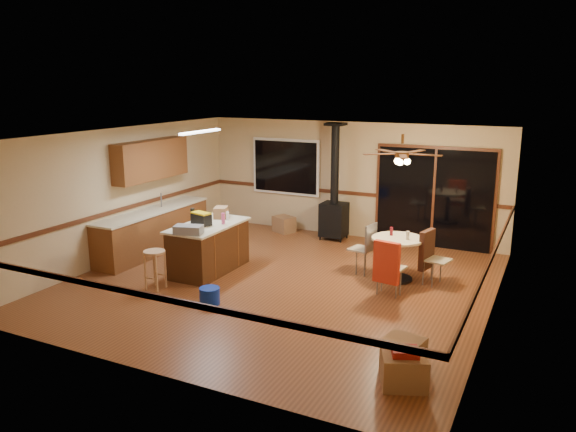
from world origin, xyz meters
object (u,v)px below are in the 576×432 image
Objects in this scene: blue_bucket at (210,296)px; wood_stove at (334,207)px; bar_stool at (155,270)px; dining_table at (397,251)px; toolbox_grey at (188,230)px; chair_left at (367,243)px; toolbox_black at (201,219)px; box_under_window at (284,224)px; chair_right at (428,250)px; box_corner_b at (404,352)px; kitchen_island at (209,247)px; box_corner_a at (404,370)px; chair_near at (387,262)px.

wood_stove is at bearing 85.06° from blue_bucket.
dining_table is (3.58, 2.25, 0.19)m from bar_stool.
toolbox_grey is 0.71× the size of bar_stool.
bar_stool is 1.31× the size of chair_left.
dining_table is at bearing 18.95° from toolbox_black.
box_under_window is at bearing 90.80° from toolbox_grey.
chair_left is at bearing 35.32° from toolbox_grey.
toolbox_grey is at bearing -108.00° from wood_stove.
chair_left is at bearing -179.46° from chair_right.
chair_right is 1.51× the size of box_corner_b.
kitchen_island is 0.56m from toolbox_black.
toolbox_black is 0.80× the size of box_under_window.
toolbox_grey is 3.23m from chair_left.
box_under_window is (-1.27, 0.05, -0.54)m from wood_stove.
box_corner_a reaches higher than box_corner_b.
kitchen_island is 2.40× the size of chair_right.
dining_table is 1.31× the size of chair_near.
chair_right is (0.52, 0.09, 0.06)m from dining_table.
blue_bucket is 0.63× the size of box_corner_a.
blue_bucket is 3.41m from dining_table.
kitchen_island is 3.98m from chair_right.
chair_left is 0.74× the size of chair_near.
bar_stool is 1.46× the size of box_corner_b.
toolbox_grey is 4.41m from box_corner_b.
chair_left and chair_right have the same top height.
toolbox_grey is at bearing 52.17° from bar_stool.
kitchen_island is at bearing 49.84° from toolbox_black.
chair_near is at bearing -85.39° from dining_table.
blue_bucket is 0.47× the size of chair_right.
kitchen_island is 1.67m from blue_bucket.
chair_right reaches higher than dining_table.
chair_left reaches higher than box_corner_b.
chair_left is at bearing 114.75° from box_corner_a.
blue_bucket is at bearing -37.74° from toolbox_grey.
wood_stove is 3.96m from toolbox_grey.
blue_bucket is at bearing -147.72° from chair_near.
toolbox_black reaches higher than chair_right.
box_corner_b is (4.14, -1.28, -0.79)m from toolbox_grey.
toolbox_grey reaches higher than kitchen_island.
bar_stool is 4.73m from chair_right.
dining_table is 1.79× the size of chair_left.
box_corner_a is at bearing -74.71° from box_corner_b.
bar_stool is 1.24m from blue_bucket.
toolbox_black is 0.73× the size of box_corner_a.
wood_stove is (1.30, 3.05, 0.28)m from kitchen_island.
toolbox_black is (-0.16, 0.62, 0.03)m from toolbox_grey.
bar_stool is at bearing -150.28° from chair_right.
toolbox_black reaches higher than box_corner_b.
bar_stool is 0.97× the size of chair_right.
box_under_window is 6.60m from box_corner_b.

